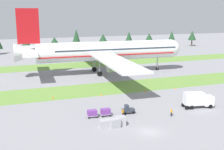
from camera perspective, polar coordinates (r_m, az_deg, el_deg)
ground_plane at (r=54.87m, az=7.24°, el=-10.91°), size 400.00×400.00×0.00m
grass_strip_near at (r=82.89m, az=-2.74°, el=-2.76°), size 320.00×13.57×0.01m
grass_strip_far at (r=119.98m, az=-8.24°, el=1.86°), size 320.00×13.57×0.01m
airliner at (r=102.08m, az=-1.72°, el=4.74°), size 59.20×72.99×22.54m
baggage_tug at (r=63.33m, az=3.15°, el=-6.81°), size 2.66×1.43×1.97m
cargo_dolly_lead at (r=61.84m, az=-1.26°, el=-7.17°), size 2.27×1.61×1.55m
cargo_dolly_second at (r=61.17m, az=-3.90°, el=-7.42°), size 2.27×1.61×1.55m
catering_truck at (r=69.45m, az=16.41°, el=-4.59°), size 7.26×3.56×3.58m
ground_crew_marshaller at (r=62.82m, az=11.53°, el=-7.09°), size 0.51×0.36×1.74m
ground_crew_loader at (r=61.35m, az=2.12°, el=-7.31°), size 0.47×0.38×1.74m
uld_container_0 at (r=56.01m, az=0.47°, el=-9.35°), size 2.15×1.79×1.74m
uld_container_1 at (r=56.98m, az=1.59°, el=-8.95°), size 2.16×1.80×1.77m
uld_container_2 at (r=55.95m, az=-1.38°, el=-9.50°), size 2.02×1.63×1.53m
taxiway_marker_0 at (r=80.25m, az=6.55°, el=-3.10°), size 0.44×0.44×0.64m
taxiway_marker_1 at (r=75.31m, az=-11.49°, el=-4.30°), size 0.44×0.44×0.67m
taxiway_marker_2 at (r=84.63m, az=12.35°, el=-2.56°), size 0.44×0.44×0.45m
taxiway_marker_3 at (r=76.53m, az=-2.12°, el=-3.86°), size 0.44×0.44×0.47m
distant_tree_line at (r=161.04m, az=-12.88°, el=6.72°), size 177.92×9.80×11.93m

